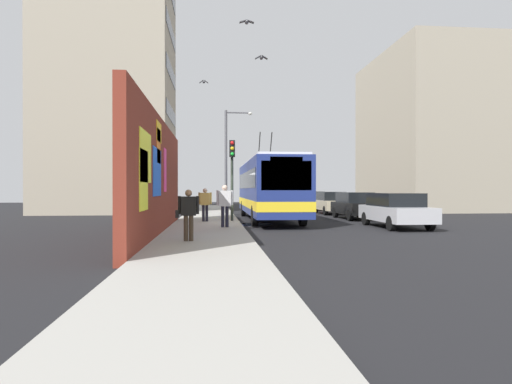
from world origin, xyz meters
TOP-DOWN VIEW (x-y plane):
  - ground_plane at (0.00, 0.00)m, footprint 80.00×80.00m
  - sidewalk_slab at (0.00, 1.60)m, footprint 48.00×3.20m
  - graffiti_wall at (-4.05, 3.35)m, footprint 13.97×0.32m
  - building_far_left at (13.60, 9.20)m, footprint 8.51×9.27m
  - building_far_right at (15.92, -17.00)m, footprint 13.41×7.80m
  - city_bus at (3.59, -1.80)m, footprint 12.29×2.59m
  - parked_car_silver at (-1.59, -7.00)m, footprint 4.67×1.93m
  - parked_car_black at (4.21, -7.00)m, footprint 4.44×1.74m
  - parked_car_champagne at (9.52, -7.00)m, footprint 4.28×1.74m
  - parked_car_red at (15.99, -7.00)m, footprint 4.89×1.93m
  - pedestrian_near_wall at (-7.20, 2.06)m, footprint 0.22×0.72m
  - pedestrian_at_curb at (-2.33, 0.81)m, footprint 0.24×0.71m
  - pedestrian_midblock at (1.15, 1.72)m, footprint 0.22×0.74m
  - traffic_light at (1.28, 0.35)m, footprint 0.49×0.28m
  - street_lamp at (8.87, 0.25)m, footprint 0.44×1.88m
  - flying_pigeons at (-1.79, -0.16)m, footprint 9.64×4.13m
  - curbside_puddle at (0.82, -0.60)m, footprint 1.99×1.99m

SIDE VIEW (x-z plane):
  - ground_plane at x=0.00m, z-range 0.00..0.00m
  - curbside_puddle at x=0.82m, z-range 0.00..0.00m
  - sidewalk_slab at x=0.00m, z-range 0.00..0.15m
  - parked_car_champagne at x=9.52m, z-range 0.04..1.62m
  - parked_car_black at x=4.21m, z-range 0.04..1.62m
  - parked_car_silver at x=-1.59m, z-range 0.05..1.63m
  - parked_car_red at x=15.99m, z-range 0.05..1.63m
  - pedestrian_near_wall at x=-7.20m, z-range 0.28..1.87m
  - pedestrian_midblock at x=1.15m, z-range 0.29..1.94m
  - pedestrian_at_curb at x=-2.33m, z-range 0.32..2.11m
  - city_bus at x=3.59m, z-range -0.71..4.44m
  - graffiti_wall at x=-4.05m, z-range 0.00..4.40m
  - traffic_light at x=1.28m, z-range 0.86..4.97m
  - street_lamp at x=8.87m, z-range 0.66..7.63m
  - building_far_right at x=15.92m, z-range 0.00..13.49m
  - flying_pigeons at x=-1.79m, z-range 7.16..9.01m
  - building_far_left at x=13.60m, z-range 0.00..20.19m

